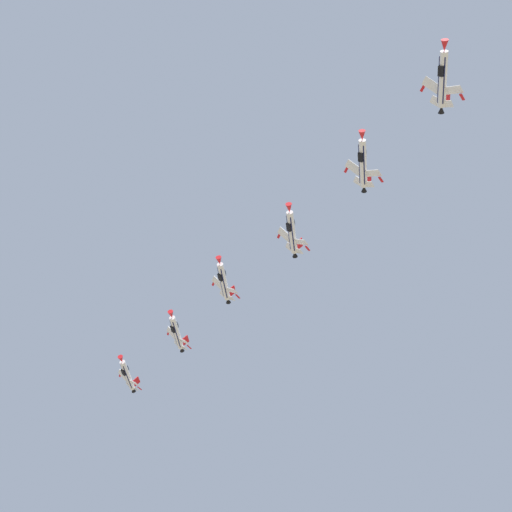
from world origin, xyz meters
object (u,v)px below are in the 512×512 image
Objects in this scene: fighter_jet_trail_slot at (127,375)px; fighter_jet_right_outer at (177,332)px; fighter_jet_left_wing at (363,163)px; fighter_jet_left_outer at (224,281)px; fighter_jet_lead at (443,78)px; fighter_jet_right_wing at (292,231)px.

fighter_jet_right_outer is at bearing 139.31° from fighter_jet_trail_slot.
fighter_jet_left_wing is at bearing 138.04° from fighter_jet_right_outer.
fighter_jet_right_outer reaches higher than fighter_jet_left_outer.
fighter_jet_left_outer is 48.82m from fighter_jet_trail_slot.
fighter_jet_right_outer is (-85.50, 47.39, 2.01)m from fighter_jet_lead.
fighter_jet_left_outer reaches higher than fighter_jet_left_wing.
fighter_jet_trail_slot is (-86.94, 45.24, 2.06)m from fighter_jet_left_wing.
fighter_jet_trail_slot reaches higher than fighter_jet_lead.
fighter_jet_lead is 1.00× the size of fighter_jet_right_wing.
fighter_jet_right_wing is 1.00× the size of fighter_jet_trail_slot.
fighter_jet_right_outer is at bearing -43.14° from fighter_jet_lead.
fighter_jet_left_outer is 23.91m from fighter_jet_right_outer.
fighter_jet_trail_slot is at bearing -41.78° from fighter_jet_right_wing.
fighter_jet_right_outer is (-20.30, 12.62, 0.21)m from fighter_jet_left_outer.
fighter_jet_left_outer is (-23.03, 10.60, 3.20)m from fighter_jet_right_wing.
fighter_jet_left_wing is 73.07m from fighter_jet_right_outer.
fighter_jet_right_wing is 49.28m from fighter_jet_right_outer.
fighter_jet_right_wing is at bearing 141.13° from fighter_jet_left_outer.
fighter_jet_left_wing reaches higher than fighter_jet_right_wing.
fighter_jet_left_outer is (-44.31, 21.46, 1.34)m from fighter_jet_left_wing.
fighter_jet_lead is at bearing 136.05° from fighter_jet_right_wing.
fighter_jet_right_outer is at bearing -42.34° from fighter_jet_right_wing.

